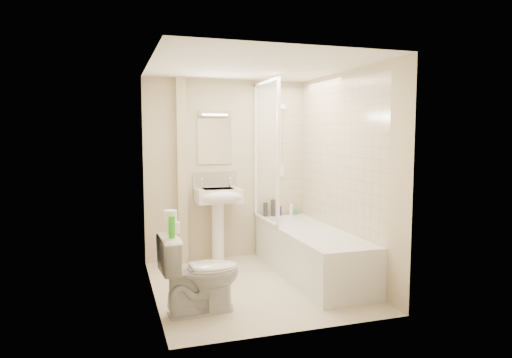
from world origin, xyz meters
name	(u,v)px	position (x,y,z in m)	size (l,w,h in m)	color
floor	(255,285)	(0.00, 0.00, 0.00)	(2.50, 2.50, 0.00)	beige
wall_back	(227,170)	(0.00, 1.25, 1.20)	(2.20, 0.02, 2.40)	beige
wall_left	(152,181)	(-1.10, 0.00, 1.20)	(0.02, 2.50, 2.40)	beige
wall_right	(345,175)	(1.10, 0.00, 1.20)	(0.02, 2.50, 2.40)	beige
ceiling	(255,66)	(0.00, 0.00, 2.40)	(2.20, 2.50, 0.02)	white
tile_back	(280,152)	(0.75, 1.24, 1.42)	(0.70, 0.01, 1.75)	beige
tile_right	(338,156)	(1.09, 0.16, 1.42)	(0.01, 2.10, 1.75)	beige
pipe_boxing	(182,171)	(-0.62, 1.19, 1.20)	(0.12, 0.12, 2.40)	beige
splashback	(215,183)	(-0.17, 1.24, 1.03)	(0.60, 0.01, 0.30)	beige
mirror	(215,142)	(-0.17, 1.24, 1.58)	(0.46, 0.01, 0.60)	white
strip_light	(215,113)	(-0.17, 1.22, 1.95)	(0.42, 0.07, 0.07)	silver
bathtub	(311,251)	(0.75, 0.16, 0.29)	(0.70, 2.10, 0.55)	white
shower_screen	(266,152)	(0.40, 0.80, 1.45)	(0.04, 0.92, 1.80)	white
shower_fixture	(281,144)	(0.75, 1.19, 1.55)	(0.10, 0.16, 0.99)	white
pedestal_sink	(219,204)	(-0.17, 1.01, 0.78)	(0.58, 0.51, 1.11)	white
bottle_black_a	(266,209)	(0.52, 1.16, 0.64)	(0.06, 0.06, 0.19)	black
bottle_black_b	(273,208)	(0.63, 1.16, 0.66)	(0.06, 0.06, 0.23)	black
bottle_blue	(280,211)	(0.73, 1.16, 0.61)	(0.05, 0.05, 0.13)	navy
bottle_white_b	(291,209)	(0.90, 1.16, 0.63)	(0.06, 0.06, 0.15)	white
bottle_green	(296,212)	(0.97, 1.16, 0.59)	(0.06, 0.06, 0.08)	green
toilet	(200,273)	(-0.72, -0.57, 0.38)	(0.77, 0.48, 0.76)	white
toilet_roll_lower	(173,228)	(-0.95, -0.48, 0.81)	(0.12, 0.12, 0.10)	white
toilet_roll_upper	(170,216)	(-0.98, -0.48, 0.92)	(0.12, 0.12, 0.11)	white
green_bottle	(172,227)	(-0.99, -0.68, 0.86)	(0.06, 0.06, 0.20)	green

